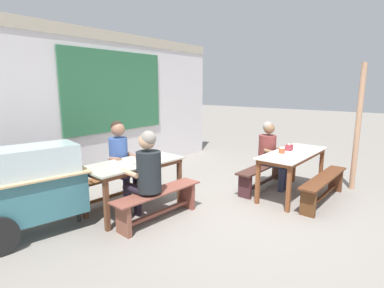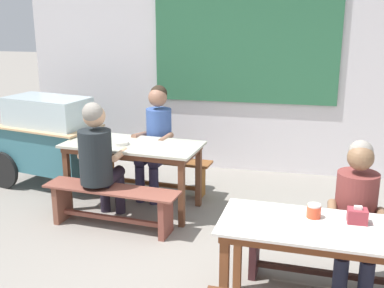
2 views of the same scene
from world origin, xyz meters
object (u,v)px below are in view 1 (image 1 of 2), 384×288
(dining_table_far, at_px, (134,167))
(bench_far_back, at_px, (115,184))
(condiment_jar, at_px, (282,150))
(person_center_facing, at_px, (121,156))
(bench_near_front, at_px, (324,185))
(person_left_back_turned, at_px, (146,171))
(soup_bowl, at_px, (132,163))
(bench_near_back, at_px, (263,173))
(bench_far_front, at_px, (158,201))
(tissue_box, at_px, (289,147))
(wooden_support_post, at_px, (358,128))
(dining_table_near, at_px, (293,157))
(person_right_near_table, at_px, (271,151))
(food_cart, at_px, (34,185))

(dining_table_far, bearing_deg, bench_far_back, 84.39)
(condiment_jar, bearing_deg, person_center_facing, 131.15)
(bench_near_front, height_order, person_left_back_turned, person_left_back_turned)
(bench_near_front, height_order, person_center_facing, person_center_facing)
(bench_far_back, xyz_separation_m, soup_bowl, (-0.16, -0.61, 0.50))
(dining_table_far, distance_m, condiment_jar, 2.47)
(bench_near_back, bearing_deg, bench_near_front, -93.20)
(condiment_jar, bearing_deg, bench_far_front, 152.39)
(tissue_box, bearing_deg, person_center_facing, 135.15)
(bench_far_back, xyz_separation_m, person_left_back_turned, (-0.26, -1.00, 0.46))
(bench_near_back, height_order, person_center_facing, person_center_facing)
(condiment_jar, bearing_deg, wooden_support_post, -38.69)
(bench_far_back, height_order, wooden_support_post, wooden_support_post)
(bench_far_front, xyz_separation_m, bench_near_front, (2.12, -1.70, 0.02))
(bench_near_front, relative_size, person_left_back_turned, 1.26)
(dining_table_far, xyz_separation_m, condiment_jar, (1.91, -1.56, 0.13))
(tissue_box, bearing_deg, bench_far_front, 155.00)
(dining_table_far, height_order, condiment_jar, condiment_jar)
(dining_table_near, height_order, soup_bowl, soup_bowl)
(person_right_near_table, bearing_deg, condiment_jar, -135.02)
(wooden_support_post, bearing_deg, person_center_facing, 134.79)
(bench_near_front, bearing_deg, bench_near_back, 86.80)
(dining_table_near, relative_size, condiment_jar, 16.94)
(dining_table_far, height_order, food_cart, food_cart)
(person_left_back_turned, bearing_deg, bench_near_front, -38.13)
(dining_table_far, xyz_separation_m, bench_near_back, (2.12, -1.16, -0.38))
(bench_far_front, bearing_deg, soup_bowl, 97.12)
(condiment_jar, bearing_deg, soup_bowl, 143.57)
(bench_far_back, bearing_deg, person_right_near_table, -39.16)
(dining_table_near, xyz_separation_m, soup_bowl, (-2.20, 1.63, 0.10))
(person_left_back_turned, bearing_deg, bench_far_front, -27.21)
(bench_near_back, bearing_deg, person_center_facing, 140.77)
(dining_table_near, distance_m, food_cart, 4.00)
(dining_table_near, bearing_deg, person_center_facing, 132.13)
(bench_near_back, xyz_separation_m, soup_bowl, (-2.23, 1.09, 0.49))
(dining_table_far, height_order, bench_near_front, dining_table_far)
(tissue_box, relative_size, soup_bowl, 0.76)
(dining_table_near, height_order, bench_near_back, dining_table_near)
(person_right_near_table, bearing_deg, bench_near_back, 145.09)
(bench_far_back, relative_size, soup_bowl, 8.51)
(bench_near_front, bearing_deg, person_center_facing, 125.47)
(bench_near_front, distance_m, person_center_facing, 3.35)
(bench_far_back, relative_size, food_cart, 0.92)
(bench_near_back, bearing_deg, bench_far_front, 164.06)
(dining_table_far, distance_m, soup_bowl, 0.17)
(person_right_near_table, xyz_separation_m, soup_bowl, (-2.34, 1.16, 0.09))
(bench_near_back, bearing_deg, food_cart, 154.57)
(bench_far_back, xyz_separation_m, tissue_box, (2.15, -2.13, 0.53))
(dining_table_near, distance_m, condiment_jar, 0.27)
(soup_bowl, bearing_deg, condiment_jar, -36.43)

